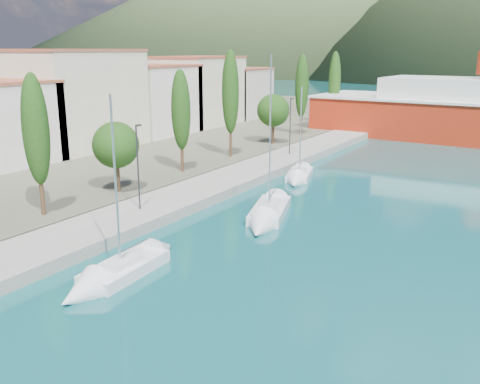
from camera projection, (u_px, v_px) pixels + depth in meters
The scene contains 8 objects.
quay at pixel (223, 183), 47.75m from camera, with size 5.00×88.00×0.80m, color gray.
land_strip at pixel (35, 135), 75.00m from camera, with size 70.00×148.00×0.70m, color #565644.
town_buildings at pixel (116, 102), 66.92m from camera, with size 9.20×69.20×11.30m.
tree_row at pixel (218, 109), 54.53m from camera, with size 3.96×65.43×11.26m.
lamp_posts at pixel (146, 162), 38.41m from camera, with size 0.15×46.95×6.06m.
sailboat_near at pixel (103, 281), 27.64m from camera, with size 2.68×7.53×10.63m.
sailboat_mid at pixel (265, 219), 37.70m from camera, with size 4.86×8.97×12.50m.
sailboat_far at pixel (297, 179), 49.72m from camera, with size 3.82×6.78×9.50m.
Camera 1 is at (16.23, -12.92, 11.87)m, focal length 40.00 mm.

